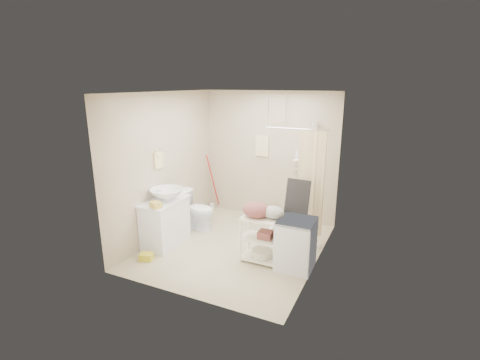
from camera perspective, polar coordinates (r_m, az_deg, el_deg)
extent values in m
plane|color=#BDB38E|center=(6.15, -0.77, -10.82)|extent=(3.20, 3.20, 0.00)
cube|color=silver|center=(5.50, -0.88, 14.20)|extent=(2.80, 3.20, 0.04)
cube|color=#BCAD92|center=(7.12, 4.80, 3.94)|extent=(2.80, 0.04, 2.60)
cube|color=#BCAD92|center=(4.36, -10.03, -3.85)|extent=(2.80, 0.04, 2.60)
cube|color=#BCAD92|center=(6.40, -12.18, 2.31)|extent=(0.04, 3.20, 2.60)
cube|color=#BCAD92|center=(5.25, 13.07, -0.67)|extent=(0.04, 3.20, 2.60)
cube|color=silver|center=(6.23, -12.17, -6.76)|extent=(0.53, 0.93, 0.80)
imported|color=silver|center=(6.07, -11.94, -2.31)|extent=(0.62, 0.62, 0.20)
cube|color=gold|center=(5.74, -13.65, -4.00)|extent=(0.22, 0.20, 0.10)
cube|color=gold|center=(5.88, -15.13, -11.86)|extent=(0.35, 0.31, 0.16)
imported|color=white|center=(6.81, -7.15, -4.85)|extent=(0.75, 0.45, 0.74)
imported|color=brown|center=(7.32, 2.76, -5.02)|extent=(0.20, 0.18, 0.32)
imported|color=brown|center=(7.17, 5.34, -5.36)|extent=(0.25, 0.24, 0.35)
cube|color=beige|center=(7.12, 3.65, 5.60)|extent=(0.28, 0.03, 0.42)
imported|color=silver|center=(6.83, 9.43, 4.35)|extent=(0.09, 0.09, 0.21)
imported|color=#334A94|center=(6.83, 10.16, 4.11)|extent=(0.10, 0.10, 0.16)
cube|color=silver|center=(5.40, 9.15, -10.33)|extent=(0.55, 0.57, 0.78)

